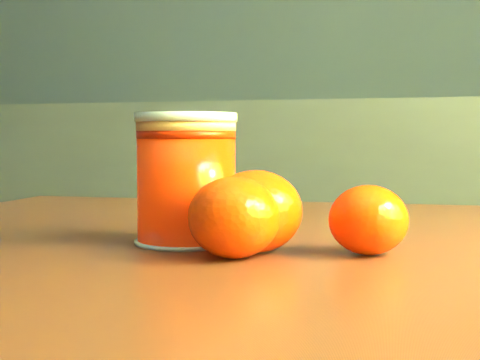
% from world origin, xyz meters
% --- Properties ---
extents(kitchen_counter, '(3.15, 0.60, 0.90)m').
position_xyz_m(kitchen_counter, '(0.00, 1.45, 0.45)').
color(kitchen_counter, '#48474C').
rests_on(kitchen_counter, ground).
extents(table, '(1.03, 0.76, 0.73)m').
position_xyz_m(table, '(0.88, 0.30, 0.64)').
color(table, brown).
rests_on(table, ground).
extents(juice_glass, '(0.09, 0.09, 0.11)m').
position_xyz_m(juice_glass, '(0.74, 0.26, 0.79)').
color(juice_glass, '#FF2C05').
rests_on(juice_glass, table).
extents(orange_front, '(0.09, 0.09, 0.06)m').
position_xyz_m(orange_front, '(0.80, 0.23, 0.76)').
color(orange_front, '#FF3905').
rests_on(orange_front, table).
extents(orange_back, '(0.07, 0.07, 0.05)m').
position_xyz_m(orange_back, '(0.89, 0.25, 0.76)').
color(orange_back, '#FF3905').
rests_on(orange_back, table).
extents(orange_extra, '(0.09, 0.09, 0.06)m').
position_xyz_m(orange_extra, '(0.80, 0.21, 0.76)').
color(orange_extra, '#FF3905').
rests_on(orange_extra, table).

